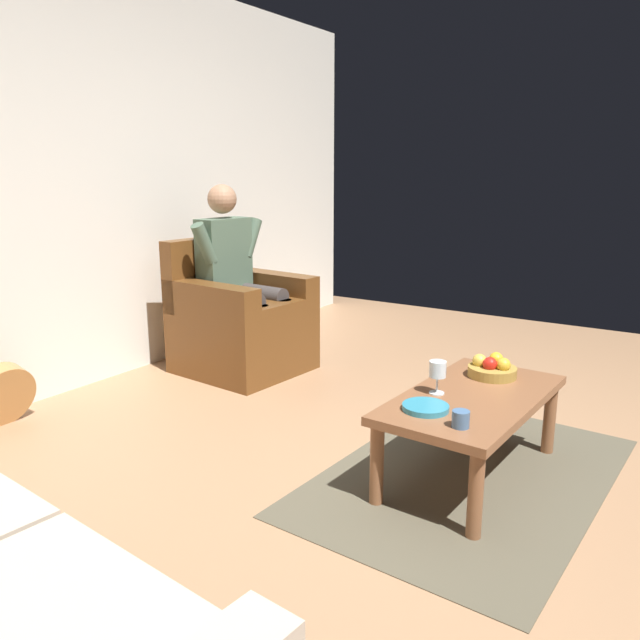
{
  "coord_description": "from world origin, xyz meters",
  "views": [
    {
      "loc": [
        2.64,
        0.83,
        1.4
      ],
      "look_at": [
        -0.33,
        -1.1,
        0.55
      ],
      "focal_mm": 35.46,
      "sensor_mm": 36.0,
      "label": 1
    }
  ],
  "objects_px": {
    "coffee_table": "(472,407)",
    "decorative_dish": "(426,407)",
    "wine_glass_near": "(438,371)",
    "fruit_bowl": "(492,368)",
    "guitar": "(0,388)",
    "candle_jar": "(461,419)",
    "person_seated": "(237,272)",
    "armchair": "(239,323)"
  },
  "relations": [
    {
      "from": "coffee_table",
      "to": "decorative_dish",
      "type": "height_order",
      "value": "decorative_dish"
    },
    {
      "from": "decorative_dish",
      "to": "wine_glass_near",
      "type": "bearing_deg",
      "value": -169.65
    },
    {
      "from": "fruit_bowl",
      "to": "guitar",
      "type": "bearing_deg",
      "value": -64.7
    },
    {
      "from": "fruit_bowl",
      "to": "candle_jar",
      "type": "bearing_deg",
      "value": 8.13
    },
    {
      "from": "person_seated",
      "to": "fruit_bowl",
      "type": "height_order",
      "value": "person_seated"
    },
    {
      "from": "armchair",
      "to": "decorative_dish",
      "type": "distance_m",
      "value": 2.08
    },
    {
      "from": "guitar",
      "to": "fruit_bowl",
      "type": "xyz_separation_m",
      "value": [
        -1.13,
        2.4,
        0.23
      ]
    },
    {
      "from": "wine_glass_near",
      "to": "person_seated",
      "type": "bearing_deg",
      "value": -112.6
    },
    {
      "from": "coffee_table",
      "to": "guitar",
      "type": "height_order",
      "value": "guitar"
    },
    {
      "from": "person_seated",
      "to": "decorative_dish",
      "type": "bearing_deg",
      "value": 67.26
    },
    {
      "from": "wine_glass_near",
      "to": "decorative_dish",
      "type": "distance_m",
      "value": 0.24
    },
    {
      "from": "coffee_table",
      "to": "fruit_bowl",
      "type": "distance_m",
      "value": 0.32
    },
    {
      "from": "guitar",
      "to": "armchair",
      "type": "bearing_deg",
      "value": 162.77
    },
    {
      "from": "coffee_table",
      "to": "wine_glass_near",
      "type": "xyz_separation_m",
      "value": [
        0.08,
        -0.14,
        0.16
      ]
    },
    {
      "from": "decorative_dish",
      "to": "candle_jar",
      "type": "xyz_separation_m",
      "value": [
        0.09,
        0.19,
        0.02
      ]
    },
    {
      "from": "wine_glass_near",
      "to": "armchair",
      "type": "bearing_deg",
      "value": -112.65
    },
    {
      "from": "coffee_table",
      "to": "decorative_dish",
      "type": "bearing_deg",
      "value": -19.91
    },
    {
      "from": "guitar",
      "to": "fruit_bowl",
      "type": "bearing_deg",
      "value": 115.3
    },
    {
      "from": "coffee_table",
      "to": "wine_glass_near",
      "type": "distance_m",
      "value": 0.23
    },
    {
      "from": "armchair",
      "to": "candle_jar",
      "type": "height_order",
      "value": "armchair"
    },
    {
      "from": "guitar",
      "to": "decorative_dish",
      "type": "distance_m",
      "value": 2.38
    },
    {
      "from": "person_seated",
      "to": "coffee_table",
      "type": "bearing_deg",
      "value": 75.82
    },
    {
      "from": "armchair",
      "to": "candle_jar",
      "type": "relative_size",
      "value": 13.19
    },
    {
      "from": "armchair",
      "to": "guitar",
      "type": "height_order",
      "value": "armchair"
    },
    {
      "from": "armchair",
      "to": "fruit_bowl",
      "type": "distance_m",
      "value": 1.97
    },
    {
      "from": "person_seated",
      "to": "guitar",
      "type": "relative_size",
      "value": 1.41
    },
    {
      "from": "decorative_dish",
      "to": "coffee_table",
      "type": "bearing_deg",
      "value": 160.09
    },
    {
      "from": "fruit_bowl",
      "to": "decorative_dish",
      "type": "height_order",
      "value": "fruit_bowl"
    },
    {
      "from": "person_seated",
      "to": "guitar",
      "type": "height_order",
      "value": "person_seated"
    },
    {
      "from": "coffee_table",
      "to": "person_seated",
      "type": "bearing_deg",
      "value": -109.1
    },
    {
      "from": "wine_glass_near",
      "to": "candle_jar",
      "type": "xyz_separation_m",
      "value": [
        0.31,
        0.23,
        -0.07
      ]
    },
    {
      "from": "fruit_bowl",
      "to": "decorative_dish",
      "type": "xyz_separation_m",
      "value": [
        0.6,
        -0.09,
        -0.03
      ]
    },
    {
      "from": "candle_jar",
      "to": "guitar",
      "type": "bearing_deg",
      "value": -79.94
    },
    {
      "from": "guitar",
      "to": "person_seated",
      "type": "bearing_deg",
      "value": 162.97
    },
    {
      "from": "armchair",
      "to": "fruit_bowl",
      "type": "bearing_deg",
      "value": 84.06
    },
    {
      "from": "wine_glass_near",
      "to": "candle_jar",
      "type": "relative_size",
      "value": 2.2
    },
    {
      "from": "coffee_table",
      "to": "guitar",
      "type": "relative_size",
      "value": 1.16
    },
    {
      "from": "candle_jar",
      "to": "wine_glass_near",
      "type": "bearing_deg",
      "value": -143.41
    },
    {
      "from": "person_seated",
      "to": "wine_glass_near",
      "type": "xyz_separation_m",
      "value": [
        0.75,
        1.81,
        -0.19
      ]
    },
    {
      "from": "guitar",
      "to": "candle_jar",
      "type": "distance_m",
      "value": 2.55
    },
    {
      "from": "armchair",
      "to": "wine_glass_near",
      "type": "xyz_separation_m",
      "value": [
        0.75,
        1.8,
        0.17
      ]
    },
    {
      "from": "coffee_table",
      "to": "candle_jar",
      "type": "height_order",
      "value": "candle_jar"
    }
  ]
}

